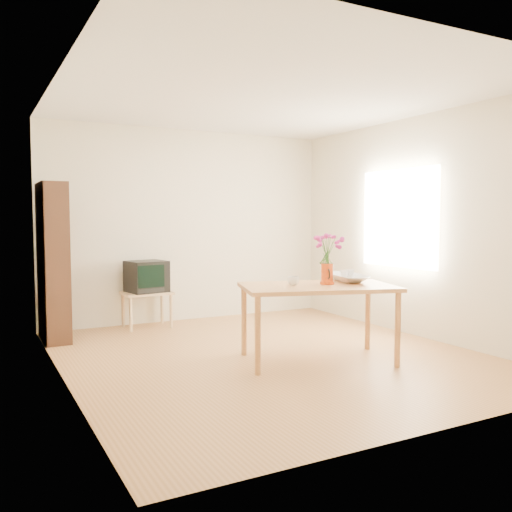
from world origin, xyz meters
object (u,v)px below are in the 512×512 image
bowl (347,261)px  table (318,293)px  mug (293,281)px  television (146,276)px  pitcher (327,275)px

bowl → table: bearing=-164.1°
table → mug: bearing=173.7°
television → pitcher: bearing=-74.7°
table → bowl: (0.45, 0.13, 0.29)m
mug → bowl: 0.70m
mug → television: (-0.78, 2.30, -0.13)m
table → mug: size_ratio=14.92×
table → pitcher: 0.21m
pitcher → bowl: 0.38m
bowl → television: size_ratio=0.86×
mug → bowl: bowl is taller
table → mug: 0.27m
bowl → mug: bearing=-177.2°
table → bowl: 0.55m
television → mug: bearing=-81.1°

